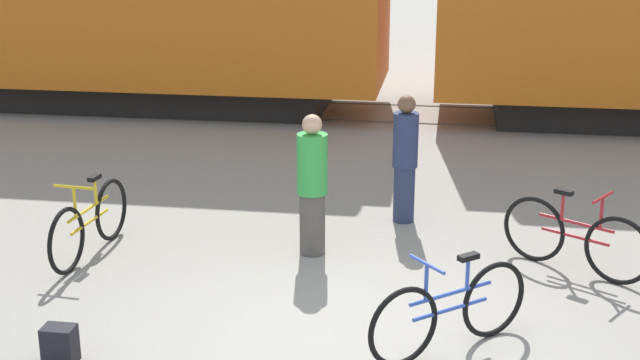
% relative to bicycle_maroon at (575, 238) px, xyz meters
% --- Properties ---
extents(ground_plane, '(80.00, 80.00, 0.00)m').
position_rel_bicycle_maroon_xyz_m(ground_plane, '(-2.17, -1.96, -0.39)').
color(ground_plane, gray).
extents(rail_near, '(69.84, 0.07, 0.01)m').
position_rel_bicycle_maroon_xyz_m(rail_near, '(-2.17, 6.43, -0.38)').
color(rail_near, '#4C4238').
rests_on(rail_near, ground_plane).
extents(rail_far, '(69.84, 0.07, 0.01)m').
position_rel_bicycle_maroon_xyz_m(rail_far, '(-2.17, 7.86, -0.38)').
color(rail_far, '#4C4238').
rests_on(rail_far, ground_plane).
extents(bicycle_maroon, '(1.46, 0.96, 0.92)m').
position_rel_bicycle_maroon_xyz_m(bicycle_maroon, '(0.00, 0.00, 0.00)').
color(bicycle_maroon, black).
rests_on(bicycle_maroon, ground_plane).
extents(bicycle_blue, '(1.37, 1.18, 0.91)m').
position_rel_bicycle_maroon_xyz_m(bicycle_blue, '(-1.30, -1.97, -0.00)').
color(bicycle_blue, black).
rests_on(bicycle_blue, ground_plane).
extents(bicycle_yellow, '(0.46, 1.76, 0.91)m').
position_rel_bicycle_maroon_xyz_m(bicycle_yellow, '(-5.32, -0.33, -0.00)').
color(bicycle_yellow, black).
rests_on(bicycle_yellow, ground_plane).
extents(person_in_green, '(0.34, 0.34, 1.62)m').
position_rel_bicycle_maroon_xyz_m(person_in_green, '(-2.86, 0.10, 0.42)').
color(person_in_green, '#514C47').
rests_on(person_in_green, ground_plane).
extents(person_in_navy, '(0.31, 0.31, 1.60)m').
position_rel_bicycle_maroon_xyz_m(person_in_navy, '(-1.90, 1.32, 0.42)').
color(person_in_navy, '#283351').
rests_on(person_in_navy, ground_plane).
extents(backpack, '(0.28, 0.20, 0.34)m').
position_rel_bicycle_maroon_xyz_m(backpack, '(-4.63, -2.70, -0.22)').
color(backpack, black).
rests_on(backpack, ground_plane).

